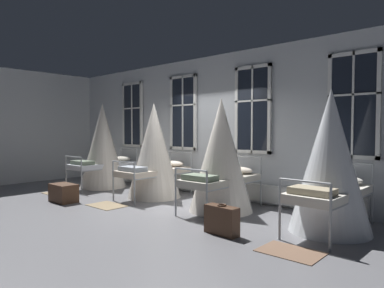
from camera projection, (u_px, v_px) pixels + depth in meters
ground at (176, 205)px, 7.48m from camera, size 20.68×20.68×0.00m
back_wall_with_windows at (218, 126)px, 8.47m from camera, size 11.20×0.10×3.36m
window_bank at (215, 150)px, 8.40m from camera, size 7.16×0.10×2.92m
cot_first at (103, 147)px, 9.79m from camera, size 1.26×1.86×2.31m
cot_second at (154, 151)px, 8.35m from camera, size 1.26×1.85×2.23m
cot_third at (221, 156)px, 6.94m from camera, size 1.26×1.85×2.22m
cot_fourth at (330, 162)px, 5.53m from camera, size 1.26×1.85×2.25m
rug_first at (59, 193)px, 8.85m from camera, size 0.81×0.57×0.01m
rug_second at (107, 205)px, 7.44m from camera, size 0.80×0.56×0.01m
rug_fourth at (291, 252)px, 4.63m from camera, size 0.81×0.57×0.01m
suitcase_dark at (222, 220)px, 5.41m from camera, size 0.57×0.24×0.47m
travel_trunk at (64, 193)px, 7.83m from camera, size 0.64×0.40×0.40m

